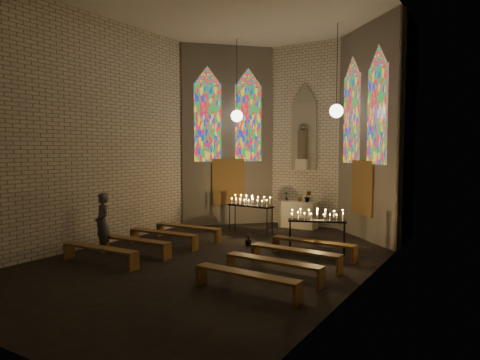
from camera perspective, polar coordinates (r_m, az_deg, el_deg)
name	(u,v)px	position (r m, az deg, el deg)	size (l,w,h in m)	color
floor	(216,258)	(11.83, -3.20, -10.38)	(12.00, 12.00, 0.00)	black
room	(274,127)	(14.37, 4.50, 7.09)	(8.22, 12.43, 7.00)	beige
altar	(298,214)	(16.41, 7.76, -4.58)	(1.40, 0.60, 1.00)	beige
flower_vase_left	(286,196)	(16.64, 6.20, -2.12)	(0.18, 0.12, 0.34)	#4C723F
flower_vase_center	(301,197)	(16.39, 8.08, -2.22)	(0.31, 0.27, 0.34)	#4C723F
flower_vase_right	(308,196)	(16.07, 9.03, -2.18)	(0.24, 0.20, 0.44)	#4C723F
aisle_flower_pot	(248,239)	(13.31, 1.09, -7.91)	(0.21, 0.21, 0.38)	#4C723F
votive_stand_left	(250,203)	(15.02, 1.40, -3.10)	(1.75, 0.57, 1.26)	black
votive_stand_right	(317,218)	(12.38, 10.24, -4.96)	(1.65, 0.95, 1.19)	black
pew_left_0	(188,228)	(14.22, -6.97, -6.41)	(2.40, 0.43, 0.46)	brown
pew_right_0	(313,244)	(12.03, 9.74, -8.36)	(2.40, 0.43, 0.46)	brown
pew_left_1	(163,234)	(13.32, -10.22, -7.16)	(2.40, 0.43, 0.46)	brown
pew_right_1	(295,252)	(10.96, 7.36, -9.56)	(2.40, 0.43, 0.46)	brown
pew_left_2	(134,242)	(12.47, -13.94, -7.98)	(2.40, 0.43, 0.46)	brown
pew_right_2	(273,263)	(9.91, 4.45, -11.01)	(2.40, 0.43, 0.46)	brown
pew_left_3	(100,250)	(11.69, -18.19, -8.87)	(2.40, 0.43, 0.46)	brown
pew_right_3	(246,277)	(8.90, 0.82, -12.74)	(2.40, 0.43, 0.46)	brown
visitor	(102,223)	(12.90, -17.86, -5.45)	(0.63, 0.41, 1.72)	#4A4B54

